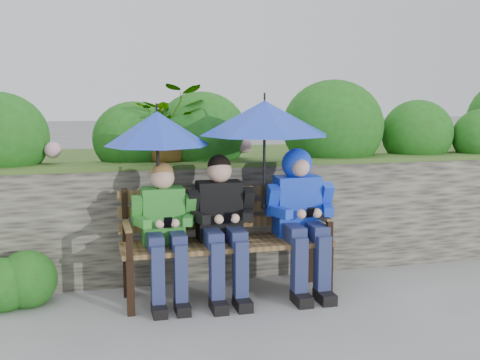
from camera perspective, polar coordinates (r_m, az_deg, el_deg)
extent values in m
plane|color=gray|center=(4.84, 0.30, -11.37)|extent=(60.00, 60.00, 0.00)
cube|color=#38352F|center=(5.40, -1.72, -3.74)|extent=(8.00, 0.40, 1.00)
cube|color=#3C5624|center=(5.32, -1.75, 1.64)|extent=(8.00, 0.42, 0.04)
cube|color=#3C5624|center=(6.56, -4.03, -1.76)|extent=(8.00, 2.00, 0.96)
ellipsoid|color=#204E16|center=(5.46, -10.01, 3.90)|extent=(0.73, 0.59, 0.66)
ellipsoid|color=#204E16|center=(5.50, -3.70, 4.41)|extent=(0.85, 0.68, 0.76)
ellipsoid|color=#204E16|center=(5.87, 8.85, 5.02)|extent=(1.00, 0.80, 0.90)
ellipsoid|color=#204E16|center=(6.26, 16.47, 4.27)|extent=(0.74, 0.59, 0.66)
sphere|color=#C490A4|center=(5.28, -17.33, 2.74)|extent=(0.14, 0.14, 0.14)
sphere|color=#C490A4|center=(5.45, 0.38, 3.29)|extent=(0.14, 0.14, 0.14)
sphere|color=#C490A4|center=(6.16, 16.81, 3.52)|extent=(0.14, 0.14, 0.14)
imported|color=#204E16|center=(5.31, -6.71, 5.42)|extent=(0.60, 0.52, 0.67)
imported|color=#204E16|center=(5.79, 10.45, 5.54)|extent=(0.37, 0.37, 0.66)
sphere|color=#204E16|center=(4.99, -19.53, -8.90)|extent=(0.46, 0.46, 0.46)
sphere|color=#204E16|center=(4.97, -21.58, -9.28)|extent=(0.42, 0.42, 0.42)
cube|color=black|center=(4.55, -10.34, -10.04)|extent=(0.06, 0.06, 0.42)
cube|color=black|center=(4.95, -10.70, -8.53)|extent=(0.06, 0.06, 0.42)
cube|color=black|center=(4.90, 8.39, -8.64)|extent=(0.06, 0.06, 0.42)
cube|color=black|center=(5.27, 6.62, -7.37)|extent=(0.06, 0.06, 0.42)
cube|color=brown|center=(4.63, -0.71, -6.63)|extent=(1.67, 0.09, 0.04)
cube|color=brown|center=(4.74, -1.05, -6.27)|extent=(1.67, 0.09, 0.04)
cube|color=brown|center=(4.85, -1.39, -5.92)|extent=(1.67, 0.09, 0.04)
cube|color=brown|center=(4.97, -1.70, -5.58)|extent=(1.67, 0.09, 0.04)
cube|color=black|center=(4.85, -10.85, -3.48)|extent=(0.05, 0.05, 0.46)
cube|color=brown|center=(4.64, -10.66, -4.38)|extent=(0.05, 0.43, 0.04)
cube|color=black|center=(4.46, -10.44, -6.24)|extent=(0.05, 0.05, 0.20)
cube|color=black|center=(5.18, 6.63, -2.63)|extent=(0.05, 0.05, 0.46)
cube|color=brown|center=(4.98, 7.56, -3.42)|extent=(0.05, 0.43, 0.04)
cube|color=black|center=(4.82, 8.47, -5.10)|extent=(0.05, 0.05, 0.20)
cube|color=brown|center=(4.99, -1.84, -4.10)|extent=(1.67, 0.03, 0.08)
cube|color=brown|center=(4.96, -1.84, -2.63)|extent=(1.67, 0.03, 0.08)
cube|color=brown|center=(4.94, -1.85, -1.15)|extent=(1.67, 0.03, 0.08)
cube|color=#317D2D|center=(4.75, -7.31, -3.35)|extent=(0.33, 0.19, 0.44)
sphere|color=#E2B092|center=(4.68, -7.35, 0.22)|extent=(0.18, 0.18, 0.18)
sphere|color=#9F6C33|center=(4.68, -7.37, 0.62)|extent=(0.17, 0.17, 0.17)
cube|color=navy|center=(4.63, -8.09, -5.74)|extent=(0.11, 0.31, 0.11)
cube|color=navy|center=(4.55, -7.81, -9.33)|extent=(0.10, 0.11, 0.51)
cube|color=black|center=(4.57, -7.67, -12.15)|extent=(0.11, 0.21, 0.08)
cube|color=navy|center=(4.65, -5.98, -5.64)|extent=(0.11, 0.31, 0.11)
cube|color=navy|center=(4.57, -5.64, -9.21)|extent=(0.10, 0.11, 0.51)
cube|color=black|center=(4.59, -5.48, -12.01)|extent=(0.11, 0.21, 0.08)
cube|color=#317D2D|center=(4.67, -9.75, -2.88)|extent=(0.08, 0.18, 0.24)
cube|color=#317D2D|center=(4.57, -9.24, -3.99)|extent=(0.12, 0.20, 0.07)
sphere|color=#E2B092|center=(4.50, -7.62, -4.16)|extent=(0.07, 0.07, 0.07)
cube|color=#317D2D|center=(4.72, -4.77, -2.67)|extent=(0.08, 0.18, 0.24)
cube|color=#317D2D|center=(4.61, -4.85, -3.79)|extent=(0.12, 0.20, 0.07)
sphere|color=#E2B092|center=(4.51, -6.17, -4.09)|extent=(0.07, 0.07, 0.07)
cube|color=black|center=(4.49, -6.88, -4.03)|extent=(0.06, 0.07, 0.09)
cube|color=black|center=(4.82, -1.99, -2.91)|extent=(0.35, 0.21, 0.47)
sphere|color=#E2B092|center=(4.75, -1.96, 0.89)|extent=(0.20, 0.20, 0.20)
sphere|color=black|center=(4.75, -1.99, 1.32)|extent=(0.19, 0.19, 0.19)
cube|color=navy|center=(4.68, -2.66, -5.44)|extent=(0.12, 0.33, 0.12)
cube|color=navy|center=(4.60, -2.21, -9.05)|extent=(0.10, 0.11, 0.52)
cube|color=black|center=(4.61, -2.03, -11.85)|extent=(0.11, 0.23, 0.08)
cube|color=navy|center=(4.72, -0.45, -5.31)|extent=(0.12, 0.33, 0.12)
cube|color=navy|center=(4.64, 0.06, -8.88)|extent=(0.10, 0.11, 0.52)
cube|color=black|center=(4.65, 0.25, -11.66)|extent=(0.11, 0.23, 0.08)
cube|color=black|center=(4.72, -4.49, -2.41)|extent=(0.08, 0.19, 0.26)
cube|color=black|center=(4.61, -3.81, -3.58)|extent=(0.13, 0.22, 0.07)
sphere|color=#E2B092|center=(4.54, -1.99, -3.74)|extent=(0.07, 0.07, 0.07)
cube|color=black|center=(4.81, 0.71, -2.17)|extent=(0.08, 0.19, 0.26)
cube|color=black|center=(4.69, 0.77, -3.35)|extent=(0.13, 0.22, 0.07)
sphere|color=#E2B092|center=(4.57, -0.48, -3.66)|extent=(0.07, 0.07, 0.07)
cube|color=black|center=(4.55, -1.21, -3.60)|extent=(0.06, 0.07, 0.09)
cube|color=blue|center=(5.00, 5.40, -2.42)|extent=(0.36, 0.21, 0.49)
sphere|color=#E2B092|center=(4.93, 5.54, 1.40)|extent=(0.20, 0.20, 0.20)
sphere|color=blue|center=(4.96, 5.42, 1.55)|extent=(0.25, 0.25, 0.25)
sphere|color=#E2B092|center=(4.88, 5.74, 1.21)|extent=(0.15, 0.15, 0.15)
cube|color=navy|center=(4.85, 4.99, -4.95)|extent=(0.13, 0.34, 0.13)
cube|color=navy|center=(4.76, 5.64, -8.45)|extent=(0.11, 0.12, 0.52)
cube|color=black|center=(4.77, 5.87, -11.16)|extent=(0.12, 0.24, 0.09)
cube|color=navy|center=(4.91, 7.11, -4.81)|extent=(0.13, 0.34, 0.13)
cube|color=navy|center=(4.83, 7.81, -8.25)|extent=(0.11, 0.12, 0.52)
cube|color=black|center=(4.84, 8.05, -10.92)|extent=(0.12, 0.24, 0.09)
cube|color=blue|center=(4.87, 3.08, -1.93)|extent=(0.09, 0.20, 0.27)
cube|color=blue|center=(4.76, 3.94, -3.09)|extent=(0.14, 0.23, 0.07)
sphere|color=#E2B092|center=(4.71, 5.86, -3.22)|extent=(0.07, 0.07, 0.07)
cube|color=blue|center=(5.02, 8.09, -1.67)|extent=(0.09, 0.20, 0.27)
cube|color=blue|center=(4.90, 8.35, -2.83)|extent=(0.14, 0.23, 0.07)
sphere|color=#E2B092|center=(4.76, 7.31, -3.13)|extent=(0.07, 0.07, 0.07)
cube|color=black|center=(4.72, 6.64, -3.08)|extent=(0.06, 0.07, 0.09)
cone|color=blue|center=(4.61, -7.87, 4.86)|extent=(0.81, 0.81, 0.26)
cylinder|color=black|center=(4.61, -7.91, 6.85)|extent=(0.02, 0.02, 0.06)
cylinder|color=black|center=(4.65, -7.79, 0.78)|extent=(0.02, 0.02, 0.66)
sphere|color=black|center=(4.70, -7.71, -3.23)|extent=(0.04, 0.04, 0.04)
cone|color=blue|center=(4.79, 2.34, 5.92)|extent=(1.06, 1.06, 0.27)
cylinder|color=black|center=(4.79, 2.35, 7.91)|extent=(0.02, 0.02, 0.06)
cylinder|color=black|center=(4.82, 2.31, 1.68)|extent=(0.02, 0.02, 0.71)
sphere|color=black|center=(4.88, 2.28, -2.50)|extent=(0.04, 0.04, 0.04)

